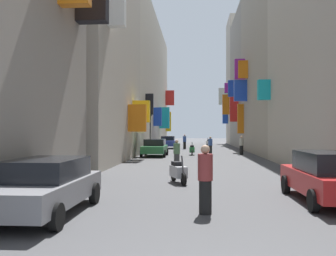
{
  "coord_description": "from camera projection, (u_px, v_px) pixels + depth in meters",
  "views": [
    {
      "loc": [
        -0.26,
        -3.49,
        2.11
      ],
      "look_at": [
        -2.9,
        33.02,
        2.37
      ],
      "focal_mm": 39.86,
      "sensor_mm": 36.0,
      "label": 1
    }
  ],
  "objects": [
    {
      "name": "ground_plane",
      "position": [
        198.0,
        154.0,
        33.37
      ],
      "size": [
        140.0,
        140.0,
        0.0
      ],
      "primitive_type": "plane",
      "color": "#424244"
    },
    {
      "name": "building_left_mid_b",
      "position": [
        82.0,
        61.0,
        25.55
      ],
      "size": [
        7.29,
        14.02,
        13.82
      ],
      "color": "#B2A899",
      "rests_on": "ground"
    },
    {
      "name": "building_left_mid_c",
      "position": [
        135.0,
        84.0,
        48.25
      ],
      "size": [
        7.39,
        31.46,
        16.3
      ],
      "color": "#BCB29E",
      "rests_on": "ground"
    },
    {
      "name": "building_right_mid_a",
      "position": [
        284.0,
        55.0,
        34.46
      ],
      "size": [
        7.29,
        15.38,
        18.16
      ],
      "color": "#9E9384",
      "rests_on": "ground"
    },
    {
      "name": "building_right_mid_b",
      "position": [
        258.0,
        81.0,
        48.82
      ],
      "size": [
        7.36,
        13.43,
        17.34
      ],
      "color": "gray",
      "rests_on": "ground"
    },
    {
      "name": "building_right_mid_c",
      "position": [
        247.0,
        82.0,
        59.15
      ],
      "size": [
        7.38,
        7.29,
        19.75
      ],
      "color": "#B2A899",
      "rests_on": "ground"
    },
    {
      "name": "parked_car_red",
      "position": [
        327.0,
        176.0,
        10.94
      ],
      "size": [
        1.84,
        4.44,
        1.49
      ],
      "color": "#B21E1E",
      "rests_on": "ground"
    },
    {
      "name": "parked_car_grey",
      "position": [
        45.0,
        185.0,
        9.41
      ],
      "size": [
        1.96,
        4.47,
        1.39
      ],
      "color": "slate",
      "rests_on": "ground"
    },
    {
      "name": "parked_car_blue",
      "position": [
        168.0,
        142.0,
        44.33
      ],
      "size": [
        1.92,
        3.97,
        1.45
      ],
      "color": "navy",
      "rests_on": "ground"
    },
    {
      "name": "parked_car_green",
      "position": [
        155.0,
        147.0,
        30.71
      ],
      "size": [
        2.01,
        4.25,
        1.41
      ],
      "color": "#236638",
      "rests_on": "ground"
    },
    {
      "name": "scooter_white",
      "position": [
        208.0,
        142.0,
        52.39
      ],
      "size": [
        0.7,
        1.83,
        1.13
      ],
      "color": "silver",
      "rests_on": "ground"
    },
    {
      "name": "scooter_green",
      "position": [
        192.0,
        150.0,
        32.22
      ],
      "size": [
        0.44,
        1.87,
        1.13
      ],
      "color": "#287F3D",
      "rests_on": "ground"
    },
    {
      "name": "scooter_silver",
      "position": [
        178.0,
        172.0,
        14.95
      ],
      "size": [
        0.78,
        1.75,
        1.13
      ],
      "color": "#ADADB2",
      "rests_on": "ground"
    },
    {
      "name": "pedestrian_crossing",
      "position": [
        210.0,
        145.0,
        33.9
      ],
      "size": [
        0.53,
        0.53,
        1.57
      ],
      "color": "black",
      "rests_on": "ground"
    },
    {
      "name": "pedestrian_near_left",
      "position": [
        205.0,
        179.0,
        9.43
      ],
      "size": [
        0.54,
        0.54,
        1.75
      ],
      "color": "black",
      "rests_on": "ground"
    },
    {
      "name": "pedestrian_near_right",
      "position": [
        241.0,
        145.0,
        32.61
      ],
      "size": [
        0.47,
        0.47,
        1.65
      ],
      "color": "black",
      "rests_on": "ground"
    },
    {
      "name": "pedestrian_mid_street",
      "position": [
        177.0,
        154.0,
        21.45
      ],
      "size": [
        0.4,
        0.4,
        1.59
      ],
      "color": "#393939",
      "rests_on": "ground"
    },
    {
      "name": "pedestrian_far_away",
      "position": [
        185.0,
        142.0,
        42.72
      ],
      "size": [
        0.43,
        0.43,
        1.68
      ],
      "color": "black",
      "rests_on": "ground"
    },
    {
      "name": "traffic_light_near_corner",
      "position": [
        150.0,
        122.0,
        36.15
      ],
      "size": [
        0.26,
        0.34,
        4.3
      ],
      "color": "#2D2D2D",
      "rests_on": "ground"
    }
  ]
}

